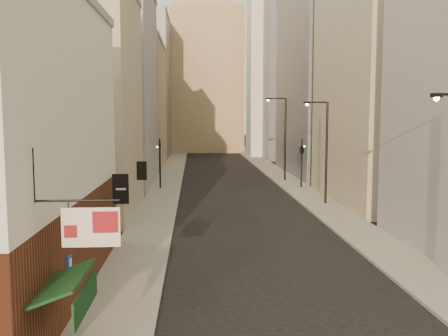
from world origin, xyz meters
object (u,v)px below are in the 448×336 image
at_px(traffic_light_left, 160,154).
at_px(clock_tower, 207,64).
at_px(streetlamp_mid, 324,147).
at_px(streetlamp_far, 283,134).
at_px(traffic_light_right, 302,149).
at_px(white_tower, 271,51).

bearing_deg(traffic_light_left, clock_tower, -120.79).
bearing_deg(streetlamp_mid, traffic_light_left, 130.71).
relative_size(streetlamp_far, traffic_light_right, 1.83).
xyz_separation_m(traffic_light_left, traffic_light_right, (13.89, -0.12, 0.41)).
relative_size(streetlamp_mid, traffic_light_right, 1.66).
bearing_deg(clock_tower, white_tower, -51.84).
bearing_deg(streetlamp_mid, traffic_light_right, 73.37).
bearing_deg(streetlamp_mid, streetlamp_far, 76.98).
bearing_deg(streetlamp_far, streetlamp_mid, -97.50).
height_order(clock_tower, traffic_light_left, clock_tower).
xyz_separation_m(clock_tower, traffic_light_left, (-5.98, -54.25, -14.13)).
relative_size(white_tower, streetlamp_far, 4.55).
relative_size(clock_tower, traffic_light_left, 8.98).
relative_size(white_tower, traffic_light_left, 8.30).
distance_m(white_tower, streetlamp_far, 37.33).
xyz_separation_m(streetlamp_mid, streetlamp_far, (-0.65, 14.79, 0.46)).
height_order(streetlamp_mid, traffic_light_left, streetlamp_mid).
height_order(streetlamp_mid, streetlamp_far, streetlamp_far).
distance_m(traffic_light_left, traffic_light_right, 13.90).
distance_m(white_tower, streetlamp_mid, 51.43).
bearing_deg(white_tower, traffic_light_left, -112.87).
bearing_deg(traffic_light_left, traffic_light_right, 155.00).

